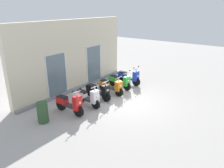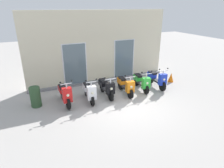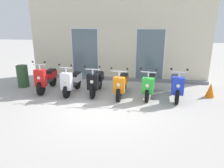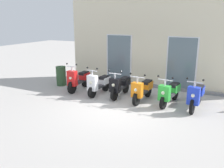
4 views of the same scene
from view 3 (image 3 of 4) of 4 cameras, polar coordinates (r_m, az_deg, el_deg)
name	(u,v)px [view 3 (image 3 of 4)]	position (r m, az deg, el deg)	size (l,w,h in m)	color
ground_plane	(102,107)	(6.73, -2.62, -6.32)	(40.00, 40.00, 0.00)	#A8A39E
storefront_facade	(117,38)	(9.52, 1.46, 12.43)	(8.00, 0.50, 3.89)	beige
scooter_red	(46,79)	(8.48, -17.41, 1.41)	(0.52, 1.63, 1.27)	black
scooter_white	(72,81)	(7.96, -10.87, 0.71)	(0.52, 1.51, 1.22)	black
scooter_black	(96,81)	(7.82, -4.32, 0.74)	(0.58, 1.60, 1.17)	black
scooter_orange	(122,84)	(7.56, 2.66, -0.01)	(0.60, 1.63, 1.17)	black
scooter_green	(150,85)	(7.63, 10.18, -0.15)	(0.60, 1.61, 1.16)	black
scooter_blue	(176,85)	(7.66, 17.11, -0.33)	(0.56, 1.68, 1.20)	black
traffic_cone	(210,90)	(8.26, 25.19, -1.51)	(0.32, 0.32, 0.52)	orange
trash_bin	(23,76)	(9.34, -23.11, 1.98)	(0.44, 0.44, 0.89)	#2D4C2D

